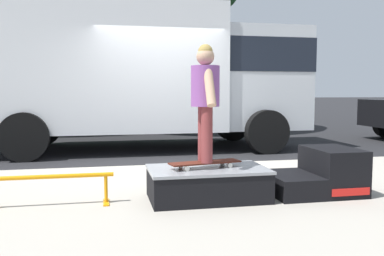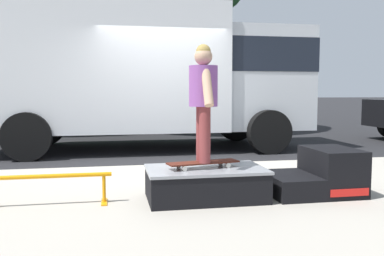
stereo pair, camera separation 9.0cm
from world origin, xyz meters
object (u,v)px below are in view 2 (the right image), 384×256
object	(u,v)px
skate_box	(206,182)
kicker_ramp	(319,175)
grind_rail	(47,182)
box_truck	(150,72)
skateboard	(203,163)
skater_kid	(203,93)

from	to	relation	value
skate_box	kicker_ramp	bearing A→B (deg)	-0.02
kicker_ramp	grind_rail	distance (m)	2.96
skate_box	kicker_ramp	xyz separation A→B (m)	(1.32, -0.00, 0.03)
box_truck	skateboard	bearing A→B (deg)	-88.69
skater_kid	box_truck	xyz separation A→B (m)	(-0.11, 4.93, 0.44)
kicker_ramp	skater_kid	xyz separation A→B (m)	(-1.35, -0.00, 0.93)
skate_box	box_truck	world-z (taller)	box_truck
kicker_ramp	skater_kid	distance (m)	1.64
grind_rail	skateboard	xyz separation A→B (m)	(1.61, -0.07, 0.16)
skate_box	kicker_ramp	size ratio (longest dim) A/B	1.25
kicker_ramp	skater_kid	size ratio (longest dim) A/B	0.81
grind_rail	skateboard	bearing A→B (deg)	-2.40
skateboard	skater_kid	xyz separation A→B (m)	(0.00, 0.00, 0.74)
skate_box	skater_kid	world-z (taller)	skater_kid
grind_rail	box_truck	distance (m)	5.26
skater_kid	skateboard	bearing A→B (deg)	-92.68
skate_box	grind_rail	xyz separation A→B (m)	(-1.64, 0.06, 0.05)
grind_rail	skate_box	bearing A→B (deg)	-2.19
skateboard	box_truck	size ratio (longest dim) A/B	0.12
box_truck	skater_kid	bearing A→B (deg)	-88.69
skate_box	skateboard	bearing A→B (deg)	-170.47
skateboard	skate_box	bearing A→B (deg)	9.53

